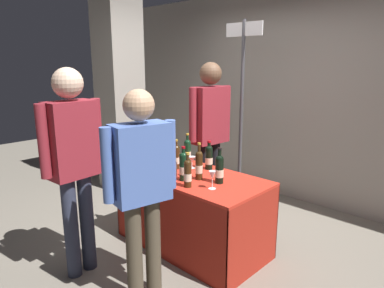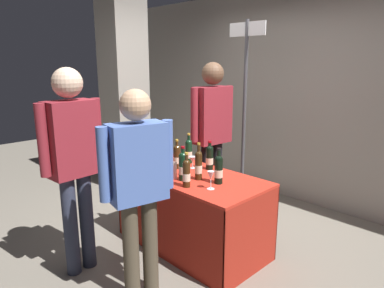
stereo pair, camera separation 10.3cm
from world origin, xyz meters
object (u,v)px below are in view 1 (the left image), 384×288
(flower_vase, at_px, (166,161))
(booth_signpost, at_px, (242,99))
(featured_wine_bottle, at_px, (152,160))
(vendor_presenter, at_px, (210,126))
(concrete_pillar, at_px, (119,72))
(tasting_table, at_px, (192,197))
(wine_glass_near_taster, at_px, (212,176))
(taster_foreground_right, at_px, (73,155))
(wine_glass_mid, at_px, (192,160))
(display_bottle_0, at_px, (138,153))
(wine_glass_near_vendor, at_px, (168,154))

(flower_vase, relative_size, booth_signpost, 0.16)
(featured_wine_bottle, distance_m, vendor_presenter, 0.89)
(flower_vase, height_order, vendor_presenter, vendor_presenter)
(concrete_pillar, relative_size, tasting_table, 2.26)
(concrete_pillar, relative_size, wine_glass_near_taster, 20.88)
(booth_signpost, bearing_deg, featured_wine_bottle, -92.33)
(concrete_pillar, distance_m, taster_foreground_right, 2.24)
(taster_foreground_right, bearing_deg, flower_vase, -16.59)
(wine_glass_near_taster, bearing_deg, wine_glass_mid, 149.89)
(concrete_pillar, bearing_deg, flower_vase, -22.01)
(display_bottle_0, distance_m, wine_glass_near_taster, 0.96)
(vendor_presenter, bearing_deg, wine_glass_near_vendor, -3.69)
(display_bottle_0, relative_size, vendor_presenter, 0.19)
(flower_vase, bearing_deg, wine_glass_near_vendor, 135.49)
(wine_glass_mid, distance_m, taster_foreground_right, 1.18)
(wine_glass_mid, bearing_deg, flower_vase, -102.15)
(wine_glass_mid, relative_size, wine_glass_near_taster, 0.77)
(vendor_presenter, bearing_deg, concrete_pillar, -81.75)
(concrete_pillar, distance_m, vendor_presenter, 1.68)
(wine_glass_near_vendor, relative_size, flower_vase, 0.40)
(featured_wine_bottle, relative_size, vendor_presenter, 0.17)
(wine_glass_mid, xyz_separation_m, flower_vase, (-0.06, -0.29, 0.03))
(wine_glass_near_vendor, xyz_separation_m, booth_signpost, (0.15, 1.07, 0.50))
(taster_foreground_right, height_order, booth_signpost, booth_signpost)
(tasting_table, height_order, flower_vase, flower_vase)
(featured_wine_bottle, xyz_separation_m, display_bottle_0, (-0.26, 0.02, 0.02))
(featured_wine_bottle, bearing_deg, vendor_presenter, 90.76)
(concrete_pillar, xyz_separation_m, booth_signpost, (1.65, 0.59, -0.29))
(featured_wine_bottle, distance_m, taster_foreground_right, 0.79)
(wine_glass_near_vendor, bearing_deg, taster_foreground_right, -88.53)
(featured_wine_bottle, relative_size, booth_signpost, 0.13)
(tasting_table, distance_m, wine_glass_mid, 0.38)
(display_bottle_0, distance_m, wine_glass_near_vendor, 0.31)
(wine_glass_near_vendor, relative_size, wine_glass_near_taster, 0.94)
(concrete_pillar, xyz_separation_m, wine_glass_near_taster, (2.30, -0.71, -0.79))
(taster_foreground_right, distance_m, booth_signpost, 2.15)
(wine_glass_near_vendor, xyz_separation_m, vendor_presenter, (0.09, 0.57, 0.24))
(display_bottle_0, height_order, booth_signpost, booth_signpost)
(wine_glass_mid, height_order, vendor_presenter, vendor_presenter)
(tasting_table, bearing_deg, vendor_presenter, 117.49)
(featured_wine_bottle, relative_size, wine_glass_near_vendor, 2.02)
(wine_glass_near_taster, bearing_deg, booth_signpost, 116.59)
(concrete_pillar, bearing_deg, display_bottle_0, -29.05)
(taster_foreground_right, bearing_deg, tasting_table, -25.93)
(featured_wine_bottle, xyz_separation_m, taster_foreground_right, (-0.07, -0.76, 0.19))
(concrete_pillar, relative_size, wine_glass_near_vendor, 22.26)
(wine_glass_near_taster, xyz_separation_m, taster_foreground_right, (-0.78, -0.82, 0.20))
(flower_vase, bearing_deg, booth_signpost, 92.88)
(concrete_pillar, relative_size, display_bottle_0, 9.54)
(wine_glass_mid, relative_size, booth_signpost, 0.05)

